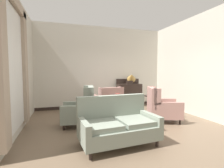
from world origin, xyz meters
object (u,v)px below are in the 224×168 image
side_table (152,103)px  sideboard (129,94)px  porcelain_vase (118,100)px  gramophone (131,78)px  armchair_beside_settee (109,102)px  armchair_far_left (161,107)px  armchair_back_corner (81,110)px  settee (118,125)px  coffee_table (119,109)px

side_table → sideboard: (-0.24, 1.47, 0.15)m
porcelain_vase → gramophone: size_ratio=0.66×
armchair_beside_settee → armchair_far_left: bearing=123.5°
gramophone → side_table: bearing=-82.4°
armchair_back_corner → sideboard: (2.27, 2.00, 0.10)m
armchair_beside_settee → armchair_back_corner: size_ratio=0.90×
settee → armchair_beside_settee: 2.51m
armchair_beside_settee → armchair_back_corner: bearing=35.1°
coffee_table → armchair_beside_settee: (0.01, 1.10, 0.00)m
coffee_table → armchair_back_corner: size_ratio=0.85×
side_table → settee: bearing=-135.5°
settee → armchair_far_left: armchair_far_left is taller
armchair_back_corner → coffee_table: bearing=97.4°
coffee_table → settee: settee is taller
armchair_beside_settee → gramophone: size_ratio=1.71×
coffee_table → armchair_beside_settee: 1.10m
coffee_table → sideboard: sideboard is taller
porcelain_vase → side_table: porcelain_vase is taller
porcelain_vase → side_table: bearing=20.5°
armchair_back_corner → porcelain_vase: bearing=97.7°
armchair_beside_settee → side_table: size_ratio=1.47×
coffee_table → side_table: bearing=21.2°
settee → armchair_back_corner: size_ratio=1.48×
armchair_beside_settee → sideboard: sideboard is taller
armchair_back_corner → gramophone: gramophone is taller
armchair_beside_settee → sideboard: (1.18, 0.93, 0.13)m
side_table → armchair_far_left: bearing=-101.7°
settee → side_table: (1.94, 1.91, 0.01)m
armchair_far_left → sideboard: (-0.07, 2.28, 0.12)m
settee → sideboard: (1.70, 3.38, 0.15)m
side_table → sideboard: bearing=99.1°
armchair_beside_settee → sideboard: size_ratio=0.83×
settee → armchair_far_left: size_ratio=1.47×
armchair_back_corner → side_table: size_ratio=1.64×
coffee_table → settee: bearing=-110.7°
armchair_beside_settee → coffee_table: bearing=80.1°
porcelain_vase → sideboard: bearing=58.7°
armchair_far_left → side_table: 0.82m
armchair_beside_settee → armchair_back_corner: (-1.10, -1.07, 0.04)m
side_table → armchair_beside_settee: bearing=158.9°
coffee_table → armchair_far_left: bearing=-11.3°
coffee_table → gramophone: 2.44m
settee → side_table: size_ratio=2.43×
armchair_back_corner → gramophone: size_ratio=1.90×
coffee_table → armchair_back_corner: armchair_back_corner is taller
settee → side_table: 2.72m
porcelain_vase → armchair_back_corner: size_ratio=0.35×
porcelain_vase → armchair_far_left: bearing=-11.2°
coffee_table → porcelain_vase: bearing=171.9°
coffee_table → porcelain_vase: size_ratio=2.47×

